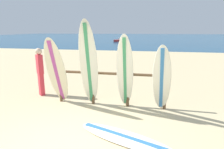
# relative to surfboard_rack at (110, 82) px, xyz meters

# --- Properties ---
(ocean_water) EXTENTS (120.00, 80.00, 0.01)m
(ocean_water) POSITION_rel_surfboard_rack_xyz_m (-0.38, 55.41, -0.73)
(ocean_water) COLOR navy
(ocean_water) RESTS_ON ground
(surfboard_rack) EXTENTS (3.37, 0.09, 1.15)m
(surfboard_rack) POSITION_rel_surfboard_rack_xyz_m (0.00, 0.00, 0.00)
(surfboard_rack) COLOR brown
(surfboard_rack) RESTS_ON ground
(surfboard_leaning_far_left) EXTENTS (0.66, 1.00, 2.11)m
(surfboard_leaning_far_left) POSITION_rel_surfboard_rack_xyz_m (-1.55, -0.35, 0.32)
(surfboard_leaning_far_left) COLOR beige
(surfboard_leaning_far_left) RESTS_ON ground
(surfboard_leaning_left) EXTENTS (0.62, 0.91, 2.58)m
(surfboard_leaning_left) POSITION_rel_surfboard_rack_xyz_m (-0.56, -0.33, 0.56)
(surfboard_leaning_left) COLOR silver
(surfboard_leaning_left) RESTS_ON ground
(surfboard_leaning_center_left) EXTENTS (0.50, 1.02, 2.21)m
(surfboard_leaning_center_left) POSITION_rel_surfboard_rack_xyz_m (0.49, -0.37, 0.37)
(surfboard_leaning_center_left) COLOR white
(surfboard_leaning_center_left) RESTS_ON ground
(surfboard_leaning_center) EXTENTS (0.60, 1.02, 1.97)m
(surfboard_leaning_center) POSITION_rel_surfboard_rack_xyz_m (1.48, -0.42, 0.25)
(surfboard_leaning_center) COLOR white
(surfboard_leaning_center) RESTS_ON ground
(surfboard_lying_on_sand) EXTENTS (2.32, 1.34, 0.08)m
(surfboard_lying_on_sand) POSITION_rel_surfboard_rack_xyz_m (0.69, -1.83, -0.70)
(surfboard_lying_on_sand) COLOR white
(surfboard_lying_on_sand) RESTS_ON ground
(beachgoer_standing) EXTENTS (0.32, 0.31, 1.68)m
(beachgoer_standing) POSITION_rel_surfboard_rack_xyz_m (-2.59, 0.44, 0.19)
(beachgoer_standing) COLOR #D8333F
(beachgoer_standing) RESTS_ON ground
(small_boat_offshore) EXTENTS (2.65, 1.07, 0.71)m
(small_boat_offshore) POSITION_rel_surfboard_rack_xyz_m (-4.26, 31.16, -0.48)
(small_boat_offshore) COLOR #B22D28
(small_boat_offshore) RESTS_ON ocean_water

